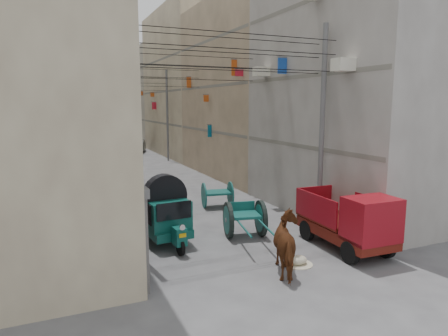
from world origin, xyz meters
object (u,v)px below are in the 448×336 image
distant_car_green (104,149)px  feed_sack (298,260)px  auto_rickshaw (165,213)px  tonga_cart (245,218)px  distant_car_grey (137,147)px  distant_car_white (121,158)px  mini_truck (353,224)px  second_cart (217,194)px  horse (290,245)px

distant_car_green → feed_sack: bearing=110.0°
auto_rickshaw → distant_car_green: 27.51m
auto_rickshaw → tonga_cart: bearing=-14.6°
feed_sack → distant_car_grey: distant_car_grey is taller
tonga_cart → distant_car_white: (-1.34, 20.38, -0.12)m
tonga_cart → feed_sack: size_ratio=5.64×
tonga_cart → distant_car_green: tonga_cart is taller
distant_car_green → mini_truck: bearing=114.1°
tonga_cart → auto_rickshaw: bearing=-178.0°
second_cart → distant_car_white: size_ratio=0.46×
second_cart → feed_sack: size_ratio=2.80×
second_cart → distant_car_green: bearing=106.2°
distant_car_grey → auto_rickshaw: bearing=-80.6°
auto_rickshaw → distant_car_grey: auto_rickshaw is taller
mini_truck → distant_car_green: (-4.39, 30.95, -0.43)m
tonga_cart → horse: 3.52m
tonga_cart → feed_sack: tonga_cart is taller
horse → tonga_cart: bearing=-74.2°
feed_sack → distant_car_white: size_ratio=0.16×
second_cart → distant_car_green: second_cart is taller
distant_car_grey → second_cart: bearing=-73.5°
tonga_cart → mini_truck: size_ratio=0.85×
distant_car_grey → distant_car_green: 3.55m
distant_car_green → second_cart: bearing=112.2°
feed_sack → distant_car_white: distant_car_white is taller
feed_sack → second_cart: bearing=87.0°
second_cart → feed_sack: 7.65m
auto_rickshaw → mini_truck: size_ratio=0.74×
second_cart → distant_car_grey: distant_car_grey is taller
auto_rickshaw → feed_sack: 5.00m
auto_rickshaw → feed_sack: bearing=-52.1°
auto_rickshaw → second_cart: size_ratio=1.75×
second_cart → horse: (-1.01, -8.04, 0.22)m
mini_truck → tonga_cart: bearing=134.0°
distant_car_white → horse: bearing=108.2°
mini_truck → distant_car_white: mini_truck is taller
tonga_cart → distant_car_green: size_ratio=0.81×
horse → distant_car_grey: bearing=-73.6°
auto_rickshaw → feed_sack: size_ratio=4.91×
tonga_cart → horse: horse is taller
auto_rickshaw → mini_truck: bearing=-36.5°
mini_truck → distant_car_grey: mini_truck is taller
tonga_cart → distant_car_grey: (1.73, 28.62, -0.08)m
auto_rickshaw → distant_car_green: size_ratio=0.70×
mini_truck → distant_car_green: 31.26m
distant_car_white → distant_car_green: bearing=-71.3°
auto_rickshaw → distant_car_white: auto_rickshaw is taller
distant_car_white → mini_truck: bearing=115.2°
mini_truck → feed_sack: bearing=-174.1°
horse → auto_rickshaw: bearing=-36.2°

